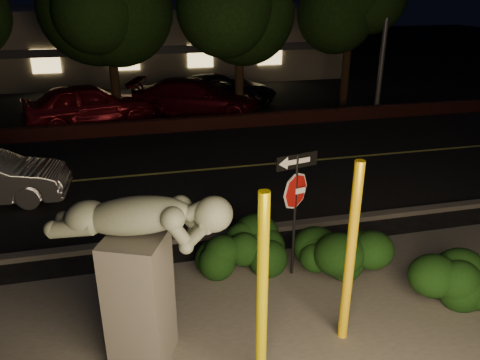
# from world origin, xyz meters

# --- Properties ---
(ground) EXTENTS (90.00, 90.00, 0.00)m
(ground) POSITION_xyz_m (0.00, 10.00, 0.00)
(ground) COLOR black
(ground) RESTS_ON ground
(patio) EXTENTS (14.00, 6.00, 0.02)m
(patio) POSITION_xyz_m (0.00, -1.00, 0.01)
(patio) COLOR #4C4944
(patio) RESTS_ON ground
(road) EXTENTS (80.00, 8.00, 0.01)m
(road) POSITION_xyz_m (0.00, 7.00, 0.01)
(road) COLOR black
(road) RESTS_ON ground
(lane_marking) EXTENTS (80.00, 0.12, 0.00)m
(lane_marking) POSITION_xyz_m (0.00, 7.00, 0.02)
(lane_marking) COLOR #BCBC4B
(lane_marking) RESTS_ON road
(curb) EXTENTS (80.00, 0.25, 0.12)m
(curb) POSITION_xyz_m (0.00, 2.90, 0.06)
(curb) COLOR #4C4944
(curb) RESTS_ON ground
(brick_wall) EXTENTS (40.00, 0.35, 0.50)m
(brick_wall) POSITION_xyz_m (0.00, 11.30, 0.25)
(brick_wall) COLOR #461A16
(brick_wall) RESTS_ON ground
(parking_lot) EXTENTS (40.00, 12.00, 0.01)m
(parking_lot) POSITION_xyz_m (0.00, 17.00, 0.01)
(parking_lot) COLOR black
(parking_lot) RESTS_ON ground
(building) EXTENTS (22.00, 10.20, 4.00)m
(building) POSITION_xyz_m (0.00, 24.99, 2.00)
(building) COLOR #6B6255
(building) RESTS_ON ground
(yellow_pole_left) EXTENTS (0.15, 0.15, 3.00)m
(yellow_pole_left) POSITION_xyz_m (-0.60, -1.41, 1.50)
(yellow_pole_left) COLOR #DBC607
(yellow_pole_left) RESTS_ON ground
(yellow_pole_right) EXTENTS (0.15, 0.15, 3.00)m
(yellow_pole_right) POSITION_xyz_m (0.95, -0.73, 1.50)
(yellow_pole_right) COLOR yellow
(yellow_pole_right) RESTS_ON ground
(signpost) EXTENTS (0.82, 0.21, 2.47)m
(signpost) POSITION_xyz_m (0.75, 1.12, 1.76)
(signpost) COLOR black
(signpost) RESTS_ON ground
(sculpture) EXTENTS (2.50, 1.58, 2.74)m
(sculpture) POSITION_xyz_m (-2.09, -0.46, 1.69)
(sculpture) COLOR #4C4944
(sculpture) RESTS_ON ground
(hedge_center) EXTENTS (2.33, 1.74, 1.10)m
(hedge_center) POSITION_xyz_m (-0.37, 1.59, 0.55)
(hedge_center) COLOR black
(hedge_center) RESTS_ON ground
(hedge_right) EXTENTS (1.94, 1.27, 1.18)m
(hedge_right) POSITION_xyz_m (1.70, 0.95, 0.59)
(hedge_right) COLOR black
(hedge_right) RESTS_ON ground
(hedge_far_right) EXTENTS (1.68, 1.29, 1.03)m
(hedge_far_right) POSITION_xyz_m (3.19, -0.25, 0.52)
(hedge_far_right) COLOR black
(hedge_far_right) RESTS_ON ground
(parked_car_red) EXTENTS (5.28, 3.07, 1.69)m
(parked_car_red) POSITION_xyz_m (-3.59, 13.00, 0.84)
(parked_car_red) COLOR maroon
(parked_car_red) RESTS_ON ground
(parked_car_darkred) EXTENTS (5.86, 3.81, 1.58)m
(parked_car_darkred) POSITION_xyz_m (0.73, 13.36, 0.79)
(parked_car_darkred) COLOR #450510
(parked_car_darkred) RESTS_ON ground
(parked_car_dark) EXTENTS (5.86, 3.79, 1.50)m
(parked_car_dark) POSITION_xyz_m (2.03, 14.73, 0.75)
(parked_car_dark) COLOR black
(parked_car_dark) RESTS_ON ground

